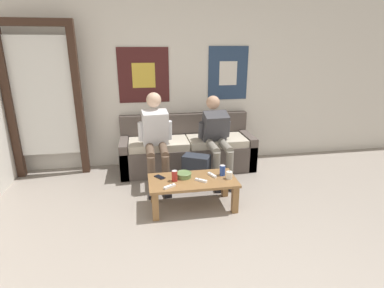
{
  "coord_description": "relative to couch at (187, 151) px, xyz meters",
  "views": [
    {
      "loc": [
        -0.55,
        -1.64,
        1.8
      ],
      "look_at": [
        0.07,
        1.86,
        0.64
      ],
      "focal_mm": 28.0,
      "sensor_mm": 36.0,
      "label": 1
    }
  ],
  "objects": [
    {
      "name": "pillar_candle",
      "position": [
        0.29,
        -1.24,
        0.11
      ],
      "size": [
        0.07,
        0.07,
        0.1
      ],
      "color": "silver",
      "rests_on": "coffee_table"
    },
    {
      "name": "wall_back",
      "position": [
        -0.13,
        0.34,
        0.99
      ],
      "size": [
        10.0,
        0.07,
        2.55
      ],
      "color": "silver",
      "rests_on": "ground_plane"
    },
    {
      "name": "game_controller_near_right",
      "position": [
        -0.04,
        -1.26,
        0.08
      ],
      "size": [
        0.13,
        0.12,
        0.03
      ],
      "color": "white",
      "rests_on": "coffee_table"
    },
    {
      "name": "drink_can_blue",
      "position": [
        0.24,
        -1.13,
        0.13
      ],
      "size": [
        0.07,
        0.07,
        0.12
      ],
      "color": "#28479E",
      "rests_on": "coffee_table"
    },
    {
      "name": "game_controller_far_center",
      "position": [
        0.11,
        -1.14,
        0.08
      ],
      "size": [
        0.09,
        0.15,
        0.03
      ],
      "color": "white",
      "rests_on": "coffee_table"
    },
    {
      "name": "game_controller_near_left",
      "position": [
        -0.41,
        -1.35,
        0.08
      ],
      "size": [
        0.14,
        0.1,
        0.03
      ],
      "color": "white",
      "rests_on": "coffee_table"
    },
    {
      "name": "coffee_table",
      "position": [
        -0.13,
        -1.19,
        0.0
      ],
      "size": [
        1.0,
        0.51,
        0.35
      ],
      "color": "olive",
      "rests_on": "ground_plane"
    },
    {
      "name": "ceramic_bowl",
      "position": [
        -0.22,
        -1.11,
        0.1
      ],
      "size": [
        0.19,
        0.19,
        0.06
      ],
      "color": "#607F47",
      "rests_on": "coffee_table"
    },
    {
      "name": "drink_can_red",
      "position": [
        -0.34,
        -1.19,
        0.13
      ],
      "size": [
        0.07,
        0.07,
        0.12
      ],
      "color": "maroon",
      "rests_on": "coffee_table"
    },
    {
      "name": "couch",
      "position": [
        0.0,
        0.0,
        0.0
      ],
      "size": [
        2.0,
        0.69,
        0.8
      ],
      "color": "#564C47",
      "rests_on": "ground_plane"
    },
    {
      "name": "cell_phone",
      "position": [
        -0.5,
        -1.07,
        0.07
      ],
      "size": [
        0.13,
        0.15,
        0.01
      ],
      "color": "black",
      "rests_on": "coffee_table"
    },
    {
      "name": "door_frame",
      "position": [
        -1.98,
        0.13,
        0.92
      ],
      "size": [
        1.0,
        0.1,
        2.15
      ],
      "color": "#382319",
      "rests_on": "ground_plane"
    },
    {
      "name": "backpack",
      "position": [
        0.02,
        -0.66,
        -0.07
      ],
      "size": [
        0.41,
        0.35,
        0.44
      ],
      "color": "#282D38",
      "rests_on": "ground_plane"
    },
    {
      "name": "person_seated_adult",
      "position": [
        -0.49,
        -0.38,
        0.37
      ],
      "size": [
        0.47,
        0.86,
        1.21
      ],
      "color": "brown",
      "rests_on": "ground_plane"
    },
    {
      "name": "person_seated_teen",
      "position": [
        0.36,
        -0.35,
        0.34
      ],
      "size": [
        0.47,
        0.91,
        1.13
      ],
      "color": "gray",
      "rests_on": "ground_plane"
    }
  ]
}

